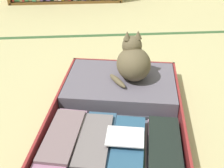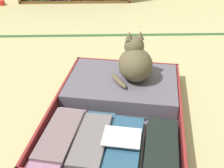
% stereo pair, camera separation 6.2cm
% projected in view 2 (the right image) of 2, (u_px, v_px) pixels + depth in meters
% --- Properties ---
extents(ground_plane, '(10.00, 10.00, 0.00)m').
position_uv_depth(ground_plane, '(117.00, 115.00, 1.55)').
color(ground_plane, tan).
extents(tatami_border, '(4.80, 0.05, 0.00)m').
position_uv_depth(tatami_border, '(111.00, 35.00, 2.51)').
color(tatami_border, '#30522D').
rests_on(tatami_border, ground_plane).
extents(open_suitcase, '(0.80, 1.06, 0.10)m').
position_uv_depth(open_suitcase, '(118.00, 106.00, 1.54)').
color(open_suitcase, maroon).
rests_on(open_suitcase, ground_plane).
extents(black_cat, '(0.25, 0.24, 0.27)m').
position_uv_depth(black_cat, '(135.00, 62.00, 1.62)').
color(black_cat, brown).
rests_on(black_cat, open_suitcase).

